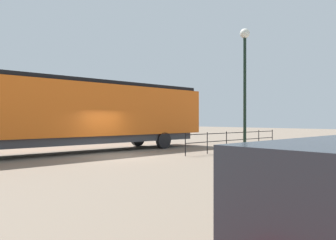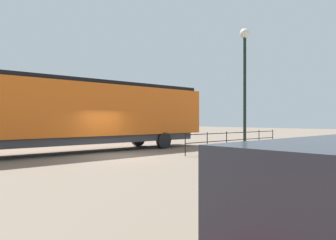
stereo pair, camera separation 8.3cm
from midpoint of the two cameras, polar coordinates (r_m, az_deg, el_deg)
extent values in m
plane|color=#756656|center=(17.60, -8.68, -6.25)|extent=(120.00, 120.00, 0.00)
cube|color=orange|center=(19.66, -16.64, 1.73)|extent=(3.14, 18.70, 3.02)
cube|color=black|center=(24.12, 0.41, 0.34)|extent=(3.02, 3.00, 2.11)
cube|color=black|center=(19.78, -16.64, 6.45)|extent=(2.83, 17.95, 0.24)
cube|color=#38383D|center=(19.69, -16.64, -3.32)|extent=(2.83, 17.20, 0.45)
cylinder|color=black|center=(24.05, -5.17, -3.25)|extent=(0.30, 1.10, 1.10)
cylinder|color=black|center=(21.86, -0.65, -3.58)|extent=(0.30, 1.10, 1.10)
cylinder|color=black|center=(18.05, 13.41, 4.12)|extent=(0.16, 0.16, 6.43)
sphere|color=silver|center=(18.59, 13.41, 14.54)|extent=(0.52, 0.52, 0.52)
cube|color=black|center=(20.67, 11.83, -2.18)|extent=(0.04, 8.88, 0.04)
cube|color=black|center=(20.69, 11.83, -3.44)|extent=(0.04, 8.88, 0.04)
cylinder|color=black|center=(17.30, 3.16, -4.33)|extent=(0.05, 0.05, 1.23)
cylinder|color=black|center=(18.60, 7.01, -4.02)|extent=(0.05, 0.05, 1.23)
cylinder|color=black|center=(19.98, 10.33, -3.74)|extent=(0.05, 0.05, 1.23)
cylinder|color=black|center=(21.42, 13.22, -3.48)|extent=(0.05, 0.05, 1.23)
cylinder|color=black|center=(22.90, 15.74, -3.26)|extent=(0.05, 0.05, 1.23)
cylinder|color=black|center=(24.42, 17.94, -3.05)|extent=(0.05, 0.05, 1.23)
camera|label=1|loc=(0.04, -89.87, 0.00)|focal=34.84mm
camera|label=2|loc=(0.04, 90.13, 0.00)|focal=34.84mm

